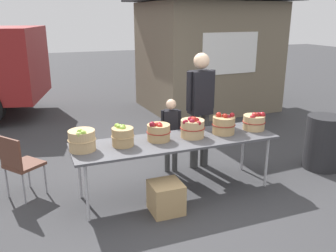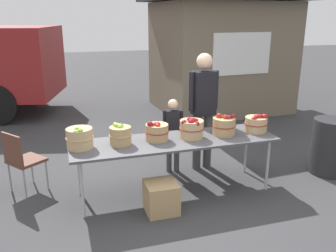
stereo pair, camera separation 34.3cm
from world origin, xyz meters
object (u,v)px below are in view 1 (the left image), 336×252
Objects in this scene: market_table at (176,142)px; apple_basket_red_1 at (192,128)px; vendor_adult at (200,102)px; apple_basket_green_0 at (82,140)px; child_customer at (171,130)px; apple_basket_green_1 at (123,136)px; apple_basket_red_2 at (224,124)px; folding_chair at (19,162)px; produce_crate at (166,197)px; apple_basket_red_0 at (159,132)px; apple_basket_red_3 at (254,122)px; trash_barrel at (323,142)px.

apple_basket_red_1 reaches higher than market_table.
vendor_adult reaches higher than market_table.
child_customer is at bearing 23.12° from apple_basket_green_0.
apple_basket_red_2 reaches higher than apple_basket_green_1.
apple_basket_red_1 reaches higher than apple_basket_green_1.
produce_crate is at bearing -159.33° from folding_chair.
apple_basket_red_2 is at bearing -139.62° from folding_chair.
apple_basket_red_0 is 0.74m from child_customer.
folding_chair is at bearing 144.78° from apple_basket_green_0.
apple_basket_green_1 reaches higher than apple_basket_red_3.
apple_basket_green_1 is 0.48m from apple_basket_red_0.
apple_basket_green_1 is 0.92× the size of apple_basket_red_0.
folding_chair is at bearing 148.12° from produce_crate.
vendor_adult is (-0.04, 0.65, 0.17)m from apple_basket_red_2.
apple_basket_red_0 is 0.98× the size of apple_basket_red_2.
apple_basket_green_1 is 0.87× the size of apple_basket_red_1.
folding_chair is at bearing 171.46° from trash_barrel.
child_customer is (0.41, 0.58, -0.20)m from apple_basket_red_0.
child_customer is (0.89, 0.60, -0.21)m from apple_basket_green_1.
apple_basket_green_0 is at bearing 177.93° from trash_barrel.
folding_chair reaches higher than produce_crate.
apple_basket_red_2 is at bearing 23.58° from produce_crate.
produce_crate is at bearing -125.62° from market_table.
vendor_adult reaches higher than folding_chair.
child_customer reaches higher than apple_basket_green_1.
vendor_adult reaches higher than apple_basket_red_2.
produce_crate is (-2.74, -0.36, -0.23)m from trash_barrel.
vendor_adult is (-0.53, 0.65, 0.18)m from apple_basket_red_3.
apple_basket_green_1 is 1.90m from apple_basket_red_3.
market_table is 1.21m from apple_basket_red_3.
apple_basket_red_1 is at bearing 5.11° from market_table.
market_table is 8.56× the size of apple_basket_red_0.
apple_basket_red_3 is at bearing 0.41° from market_table.
folding_chair is (-3.14, 0.57, -0.36)m from apple_basket_red_3.
apple_basket_red_1 is 0.29× the size of child_customer.
market_table is 0.28m from apple_basket_red_0.
apple_basket_red_1 is (0.46, -0.04, 0.01)m from apple_basket_red_0.
apple_basket_red_2 reaches higher than trash_barrel.
apple_basket_red_0 is 0.93m from apple_basket_red_2.
apple_basket_red_2 is 1.31m from produce_crate.
child_customer is 1.36× the size of trash_barrel.
apple_basket_red_3 reaches higher than produce_crate.
apple_basket_red_1 is 2.24m from trash_barrel.
apple_basket_green_0 is at bearing 42.65° from child_customer.
market_table is at bearing 93.73° from child_customer.
market_table is 7.98× the size of apple_basket_green_0.
apple_basket_green_0 is 1.52m from child_customer.
child_customer is 2.13m from folding_chair.
apple_basket_green_1 is at bearing 177.84° from trash_barrel.
trash_barrel is (1.24, -0.09, -0.45)m from apple_basket_red_3.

